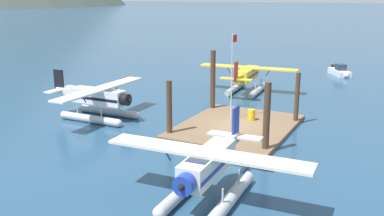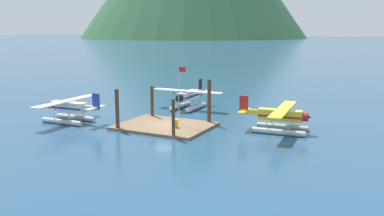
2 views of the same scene
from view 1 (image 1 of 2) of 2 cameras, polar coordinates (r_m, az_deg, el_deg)
name	(u,v)px [view 1 (image 1 of 2)]	position (r m, az deg, el deg)	size (l,w,h in m)	color
ground_plane	(236,128)	(33.36, 5.95, -2.73)	(1200.00, 1200.00, 0.00)	navy
dock_platform	(237,127)	(33.32, 5.95, -2.48)	(10.49, 8.16, 0.30)	brown
piling_near_left	(267,118)	(27.92, 9.92, -1.33)	(0.44, 0.44, 4.71)	#4C3323
piling_near_right	(297,99)	(34.79, 13.81, 1.22)	(0.36, 0.36, 4.17)	#4C3323
piling_far_left	(169,109)	(30.82, -3.04, -0.12)	(0.41, 0.41, 4.16)	#4C3323
piling_far_right	(213,81)	(37.63, 2.79, 3.60)	(0.45, 0.45, 5.42)	#4C3323
flagpole	(232,67)	(33.99, 5.40, 5.45)	(0.95, 0.10, 6.88)	silver
fuel_drum	(252,115)	(34.54, 7.94, -0.90)	(0.62, 0.62, 0.88)	gold
seaplane_yellow_stbd_fwd	(247,77)	(45.72, 7.36, 4.06)	(7.97, 10.48, 3.84)	#B7BABF
seaplane_cream_port_aft	(208,170)	(21.47, 2.09, -8.31)	(7.98, 10.45, 3.84)	#B7BABF
seaplane_white_bow_left	(99,100)	(36.17, -12.31, 0.98)	(10.42, 7.98, 3.84)	#B7BABF
boat_white_open_se	(340,71)	(58.51, 19.11, 4.62)	(4.37, 3.46, 1.50)	silver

